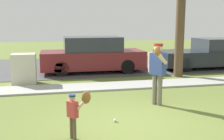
% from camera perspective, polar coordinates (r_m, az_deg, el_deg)
% --- Properties ---
extents(ground_plane, '(48.00, 48.00, 0.00)m').
position_cam_1_polar(ground_plane, '(9.89, -1.66, -3.69)').
color(ground_plane, olive).
extents(sidewalk_strip, '(36.00, 1.20, 0.06)m').
position_cam_1_polar(sidewalk_strip, '(9.98, -1.76, -3.39)').
color(sidewalk_strip, '#A3A39E').
rests_on(sidewalk_strip, ground).
extents(road_surface, '(36.00, 6.80, 0.02)m').
position_cam_1_polar(road_surface, '(14.84, -5.18, 0.92)').
color(road_surface, '#424244').
rests_on(road_surface, ground).
extents(person_adult, '(0.56, 0.86, 1.74)m').
position_cam_1_polar(person_adult, '(7.76, 9.37, 0.57)').
color(person_adult, '#6B6656').
rests_on(person_adult, ground).
extents(person_child, '(0.52, 0.29, 0.97)m').
position_cam_1_polar(person_child, '(5.59, -7.24, -7.72)').
color(person_child, brown).
rests_on(person_child, ground).
extents(baseball, '(0.07, 0.07, 0.07)m').
position_cam_1_polar(baseball, '(6.62, 0.63, -10.34)').
color(baseball, white).
rests_on(baseball, ground).
extents(utility_cabinet, '(0.87, 0.67, 1.15)m').
position_cam_1_polar(utility_cabinet, '(10.92, -17.67, 0.21)').
color(utility_cabinet, beige).
rests_on(utility_cabinet, ground).
extents(parked_suv_maroon, '(4.70, 1.90, 1.63)m').
position_cam_1_polar(parked_suv_maroon, '(12.92, -4.04, 3.08)').
color(parked_suv_maroon, maroon).
rests_on(parked_suv_maroon, road_surface).
extents(parked_pickup_dark, '(5.20, 1.95, 1.48)m').
position_cam_1_polar(parked_pickup_dark, '(14.93, 19.49, 3.00)').
color(parked_pickup_dark, '#23282D').
rests_on(parked_pickup_dark, road_surface).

